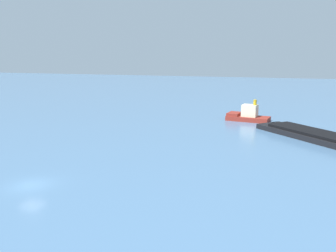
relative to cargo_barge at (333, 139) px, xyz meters
The scene contains 3 objects.
ground_plane 46.68m from the cargo_barge, 138.69° to the right, with size 400.00×400.00×0.00m, color #476B8E.
cargo_barge is the anchor object (origin of this frame).
tugboat 22.56m from the cargo_barge, 132.84° to the left, with size 9.75×5.69×4.80m.
Camera 1 is at (26.05, -30.53, 14.48)m, focal length 37.12 mm.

